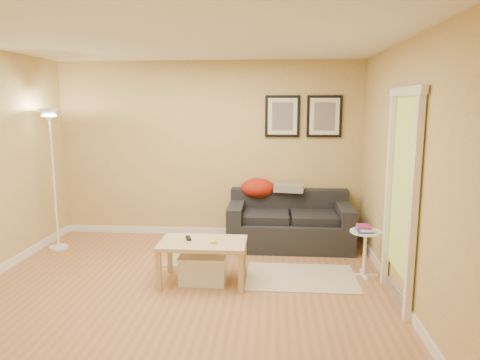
% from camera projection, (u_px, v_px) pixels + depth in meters
% --- Properties ---
extents(floor, '(4.50, 4.50, 0.00)m').
position_uv_depth(floor, '(184.00, 287.00, 4.78)').
color(floor, '#B0704B').
rests_on(floor, ground).
extents(ceiling, '(4.50, 4.50, 0.00)m').
position_uv_depth(ceiling, '(178.00, 40.00, 4.34)').
color(ceiling, white).
rests_on(ceiling, wall_back).
extents(wall_back, '(4.50, 0.00, 4.50)m').
position_uv_depth(wall_back, '(209.00, 150.00, 6.53)').
color(wall_back, tan).
rests_on(wall_back, ground).
extents(wall_front, '(4.50, 0.00, 4.50)m').
position_uv_depth(wall_front, '(111.00, 218.00, 2.60)').
color(wall_front, tan).
rests_on(wall_front, ground).
extents(wall_right, '(0.00, 4.00, 4.00)m').
position_uv_depth(wall_right, '(402.00, 172.00, 4.39)').
color(wall_right, tan).
rests_on(wall_right, ground).
extents(baseboard_back, '(4.50, 0.02, 0.10)m').
position_uv_depth(baseboard_back, '(210.00, 231.00, 6.73)').
color(baseboard_back, white).
rests_on(baseboard_back, ground).
extents(baseboard_right, '(0.02, 4.00, 0.10)m').
position_uv_depth(baseboard_right, '(394.00, 289.00, 4.60)').
color(baseboard_right, white).
rests_on(baseboard_right, ground).
extents(sofa, '(1.70, 0.90, 0.75)m').
position_uv_depth(sofa, '(290.00, 220.00, 6.13)').
color(sofa, black).
rests_on(sofa, ground).
extents(red_throw, '(0.48, 0.36, 0.28)m').
position_uv_depth(red_throw, '(258.00, 188.00, 6.38)').
color(red_throw, '#BC3211').
rests_on(red_throw, sofa).
extents(plaid_throw, '(0.45, 0.32, 0.10)m').
position_uv_depth(plaid_throw, '(289.00, 188.00, 6.32)').
color(plaid_throw, tan).
rests_on(plaid_throw, sofa).
extents(framed_print_left, '(0.50, 0.04, 0.60)m').
position_uv_depth(framed_print_left, '(282.00, 116.00, 6.34)').
color(framed_print_left, black).
rests_on(framed_print_left, wall_back).
extents(framed_print_right, '(0.50, 0.04, 0.60)m').
position_uv_depth(framed_print_right, '(324.00, 116.00, 6.29)').
color(framed_print_right, black).
rests_on(framed_print_right, wall_back).
extents(area_rug, '(1.25, 0.85, 0.01)m').
position_uv_depth(area_rug, '(301.00, 277.00, 5.04)').
color(area_rug, beige).
rests_on(area_rug, ground).
extents(green_runner, '(0.70, 0.50, 0.01)m').
position_uv_depth(green_runner, '(194.00, 260.00, 5.59)').
color(green_runner, '#668C4C').
rests_on(green_runner, ground).
extents(coffee_table, '(1.01, 0.69, 0.48)m').
position_uv_depth(coffee_table, '(203.00, 262.00, 4.88)').
color(coffee_table, tan).
rests_on(coffee_table, ground).
extents(remote_control, '(0.10, 0.17, 0.02)m').
position_uv_depth(remote_control, '(188.00, 238.00, 4.92)').
color(remote_control, black).
rests_on(remote_control, coffee_table).
extents(tape_roll, '(0.07, 0.07, 0.03)m').
position_uv_depth(tape_roll, '(213.00, 242.00, 4.76)').
color(tape_roll, yellow).
rests_on(tape_roll, coffee_table).
extents(storage_bin, '(0.52, 0.38, 0.32)m').
position_uv_depth(storage_bin, '(203.00, 268.00, 4.91)').
color(storage_bin, white).
rests_on(storage_bin, ground).
extents(side_table, '(0.36, 0.36, 0.54)m').
position_uv_depth(side_table, '(365.00, 254.00, 5.05)').
color(side_table, white).
rests_on(side_table, ground).
extents(book_stack, '(0.24, 0.27, 0.07)m').
position_uv_depth(book_stack, '(364.00, 228.00, 4.98)').
color(book_stack, '#333999').
rests_on(book_stack, side_table).
extents(floor_lamp, '(0.25, 0.25, 1.93)m').
position_uv_depth(floor_lamp, '(54.00, 184.00, 5.93)').
color(floor_lamp, white).
rests_on(floor_lamp, ground).
extents(doorway, '(0.12, 1.01, 2.13)m').
position_uv_depth(doorway, '(400.00, 202.00, 4.30)').
color(doorway, white).
rests_on(doorway, ground).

